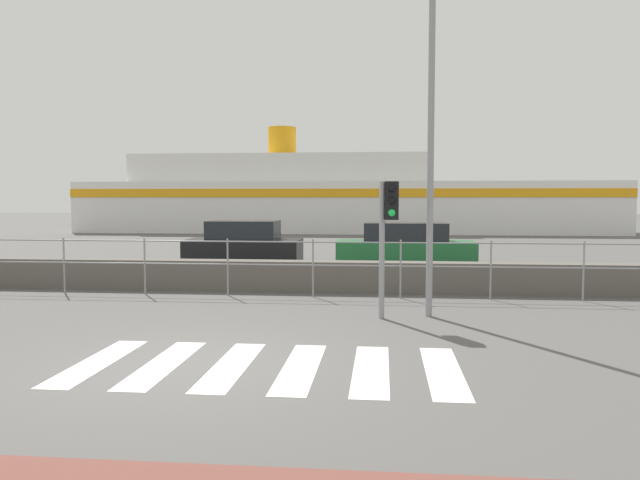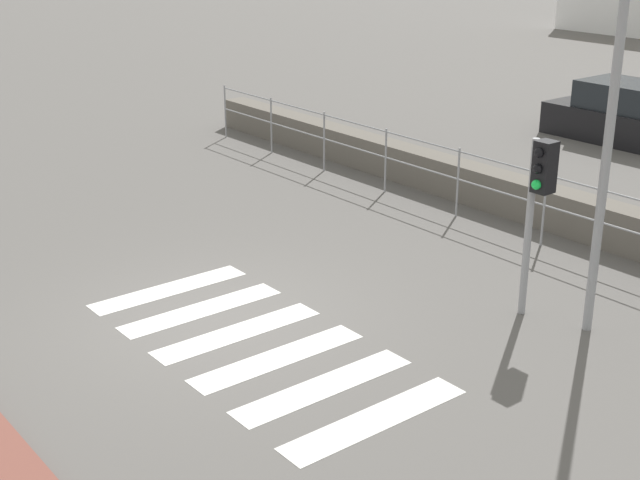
# 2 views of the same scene
# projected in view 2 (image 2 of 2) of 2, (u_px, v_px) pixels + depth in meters

# --- Properties ---
(ground_plane) EXTENTS (160.00, 160.00, 0.00)m
(ground_plane) POSITION_uv_depth(u_px,v_px,m) (216.00, 319.00, 12.04)
(ground_plane) COLOR #565451
(crosswalk) EXTENTS (4.95, 2.40, 0.01)m
(crosswalk) POSITION_uv_depth(u_px,v_px,m) (257.00, 345.00, 11.32)
(crosswalk) COLOR silver
(crosswalk) RESTS_ON ground_plane
(seawall) EXTENTS (19.01, 0.55, 0.70)m
(seawall) POSITION_uv_depth(u_px,v_px,m) (531.00, 201.00, 15.75)
(seawall) COLOR #605B54
(seawall) RESTS_ON ground_plane
(harbor_fence) EXTENTS (17.15, 0.04, 1.27)m
(harbor_fence) POSITION_uv_depth(u_px,v_px,m) (500.00, 184.00, 15.07)
(harbor_fence) COLOR gray
(harbor_fence) RESTS_ON ground_plane
(traffic_light_far) EXTENTS (0.34, 0.32, 2.45)m
(traffic_light_far) POSITION_uv_depth(u_px,v_px,m) (538.00, 189.00, 11.50)
(traffic_light_far) COLOR gray
(traffic_light_far) RESTS_ON ground_plane
(streetlamp) EXTENTS (0.32, 1.22, 6.67)m
(streetlamp) POSITION_uv_depth(u_px,v_px,m) (613.00, 12.00, 10.20)
(streetlamp) COLOR gray
(streetlamp) RESTS_ON ground_plane
(parked_car_black) EXTENTS (3.86, 1.74, 1.40)m
(parked_car_black) POSITION_uv_depth(u_px,v_px,m) (630.00, 117.00, 21.02)
(parked_car_black) COLOR black
(parked_car_black) RESTS_ON ground_plane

